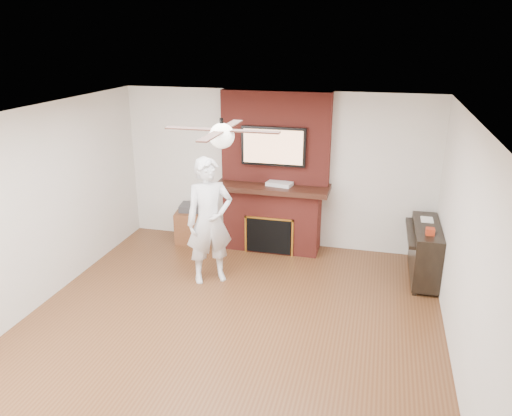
% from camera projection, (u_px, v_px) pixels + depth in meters
% --- Properties ---
extents(room_shell, '(5.36, 5.86, 2.86)m').
position_uv_depth(room_shell, '(224.00, 233.00, 5.46)').
color(room_shell, '#4F2D17').
rests_on(room_shell, ground).
extents(fireplace, '(1.78, 0.64, 2.50)m').
position_uv_depth(fireplace, '(274.00, 188.00, 7.87)').
color(fireplace, maroon).
rests_on(fireplace, ground).
extents(tv, '(1.00, 0.08, 0.60)m').
position_uv_depth(tv, '(273.00, 146.00, 7.60)').
color(tv, black).
rests_on(tv, fireplace).
extents(ceiling_fan, '(1.21, 1.21, 0.31)m').
position_uv_depth(ceiling_fan, '(222.00, 135.00, 5.10)').
color(ceiling_fan, black).
rests_on(ceiling_fan, room_shell).
extents(person, '(0.78, 0.71, 1.77)m').
position_uv_depth(person, '(209.00, 221.00, 6.81)').
color(person, silver).
rests_on(person, ground).
extents(side_table, '(0.63, 0.63, 0.64)m').
position_uv_depth(side_table, '(194.00, 224.00, 8.35)').
color(side_table, '#5C311A').
rests_on(side_table, ground).
extents(piano, '(0.46, 1.21, 0.88)m').
position_uv_depth(piano, '(425.00, 250.00, 7.02)').
color(piano, black).
rests_on(piano, ground).
extents(cable_box, '(0.42, 0.29, 0.06)m').
position_uv_depth(cable_box, '(280.00, 184.00, 7.72)').
color(cable_box, silver).
rests_on(cable_box, fireplace).
extents(candle_orange, '(0.07, 0.07, 0.10)m').
position_uv_depth(candle_orange, '(261.00, 248.00, 8.01)').
color(candle_orange, red).
rests_on(candle_orange, ground).
extents(candle_green, '(0.07, 0.07, 0.08)m').
position_uv_depth(candle_green, '(264.00, 248.00, 8.05)').
color(candle_green, '#517F33').
rests_on(candle_green, ground).
extents(candle_cream, '(0.09, 0.09, 0.11)m').
position_uv_depth(candle_cream, '(281.00, 250.00, 7.91)').
color(candle_cream, beige).
rests_on(candle_cream, ground).
extents(candle_blue, '(0.05, 0.05, 0.07)m').
position_uv_depth(candle_blue, '(284.00, 251.00, 7.92)').
color(candle_blue, '#2B6682').
rests_on(candle_blue, ground).
extents(candle_orange_extra, '(0.07, 0.07, 0.10)m').
position_uv_depth(candle_orange_extra, '(281.00, 250.00, 7.93)').
color(candle_orange_extra, gold).
rests_on(candle_orange_extra, ground).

